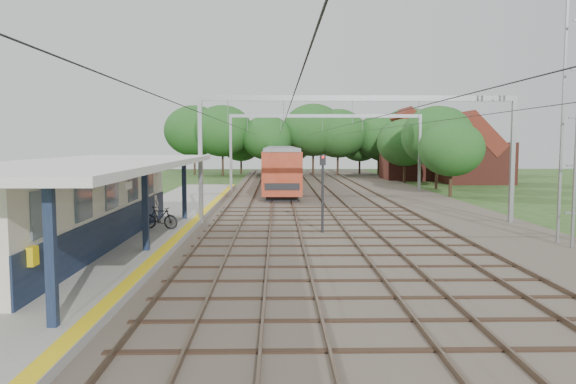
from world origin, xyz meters
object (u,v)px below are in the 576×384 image
object	(u,v)px
bicycle	(160,218)
train	(280,164)
person	(153,205)
signal_post	(323,187)

from	to	relation	value
bicycle	train	xyz separation A→B (m)	(5.97, 32.41, 1.31)
person	signal_post	xyz separation A→B (m)	(8.72, -2.20, 1.11)
person	signal_post	world-z (taller)	signal_post
bicycle	signal_post	world-z (taller)	signal_post
train	bicycle	bearing A→B (deg)	-100.44
bicycle	train	distance (m)	32.98
person	bicycle	xyz separation A→B (m)	(0.90, -2.57, -0.33)
train	signal_post	size ratio (longest dim) A/B	9.70
bicycle	train	bearing A→B (deg)	2.60
signal_post	train	bearing A→B (deg)	82.19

